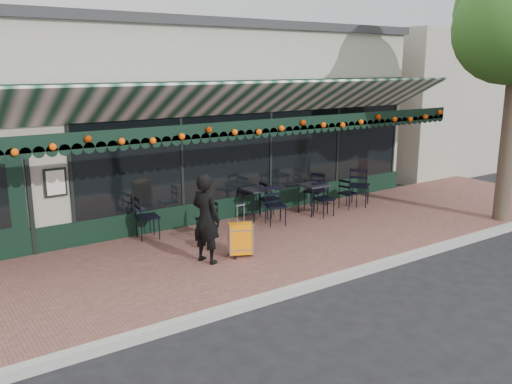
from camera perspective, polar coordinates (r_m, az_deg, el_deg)
ground at (r=9.78m, az=8.68°, el=-9.04°), size 80.00×80.00×0.00m
sidewalk at (r=11.19m, az=1.65°, el=-5.59°), size 18.00×4.00×0.15m
curb at (r=9.70m, az=9.03°, el=-8.77°), size 18.00×0.16×0.15m
restaurant_building at (r=15.74m, az=-11.09°, el=7.83°), size 12.00×9.60×4.50m
neighbor_building_right at (r=24.18m, az=18.57°, el=9.49°), size 12.00×8.00×4.80m
woman at (r=9.84m, az=-5.28°, el=-2.81°), size 0.57×0.70×1.65m
suitcase at (r=10.23m, az=-1.63°, el=-4.99°), size 0.50×0.40×1.00m
cafe_table_a at (r=13.14m, az=6.07°, el=0.51°), size 0.59×0.59×0.73m
cafe_table_b at (r=12.68m, az=0.08°, el=0.06°), size 0.58×0.58×0.72m
chair_a_left at (r=13.65m, az=6.16°, el=0.06°), size 0.58×0.58×0.89m
chair_a_right at (r=13.81m, az=9.67°, el=-0.16°), size 0.43×0.43×0.76m
chair_a_front at (r=13.01m, az=7.16°, el=-0.75°), size 0.44×0.44×0.83m
chair_a_extra at (r=14.16m, az=10.82°, el=0.63°), size 0.71×0.71×1.01m
chair_b_left at (r=11.41m, az=-5.19°, el=-2.88°), size 0.40×0.40×0.76m
chair_b_right at (r=12.80m, az=1.55°, el=-0.80°), size 0.49×0.49×0.87m
chair_b_front at (r=12.21m, az=2.06°, el=-1.48°), size 0.55×0.55×0.87m
chair_solo at (r=11.47m, az=-11.36°, el=-2.61°), size 0.51×0.51×0.91m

